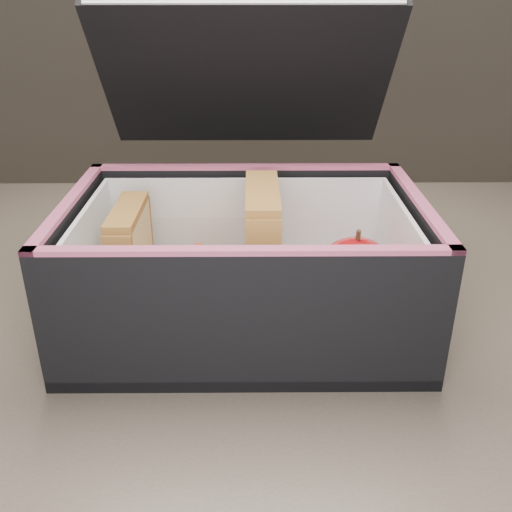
{
  "coord_description": "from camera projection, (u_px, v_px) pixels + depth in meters",
  "views": [
    {
      "loc": [
        0.02,
        -0.48,
        1.05
      ],
      "look_at": [
        0.02,
        -0.0,
        0.81
      ],
      "focal_mm": 40.0,
      "sensor_mm": 36.0,
      "label": 1
    }
  ],
  "objects": [
    {
      "name": "plastic_tub",
      "position": [
        198.0,
        275.0,
        0.53
      ],
      "size": [
        0.16,
        0.12,
        0.07
      ],
      "primitive_type": null,
      "color": "white",
      "rests_on": "lunch_bag"
    },
    {
      "name": "sandwich_right",
      "position": [
        262.0,
        249.0,
        0.52
      ],
      "size": [
        0.03,
        0.1,
        0.12
      ],
      "color": "#D8C482",
      "rests_on": "plastic_tub"
    },
    {
      "name": "paper_napkin",
      "position": [
        348.0,
        303.0,
        0.54
      ],
      "size": [
        0.09,
        0.09,
        0.01
      ],
      "primitive_type": "cube",
      "rotation": [
        0.0,
        0.0,
        -0.34
      ],
      "color": "white",
      "rests_on": "lunch_bag"
    },
    {
      "name": "sandwich_left",
      "position": [
        132.0,
        258.0,
        0.52
      ],
      "size": [
        0.02,
        0.09,
        0.1
      ],
      "color": "#D8C482",
      "rests_on": "plastic_tub"
    },
    {
      "name": "lunch_bag",
      "position": [
        245.0,
        255.0,
        0.52
      ],
      "size": [
        0.31,
        0.34,
        0.28
      ],
      "color": "black",
      "rests_on": "kitchen_table"
    },
    {
      "name": "red_apple",
      "position": [
        355.0,
        273.0,
        0.52
      ],
      "size": [
        0.08,
        0.08,
        0.08
      ],
      "rotation": [
        0.0,
        0.0,
        -0.11
      ],
      "color": "#8B0A00",
      "rests_on": "paper_napkin"
    },
    {
      "name": "carrot_sticks",
      "position": [
        194.0,
        289.0,
        0.53
      ],
      "size": [
        0.05,
        0.16,
        0.03
      ],
      "color": "red",
      "rests_on": "plastic_tub"
    },
    {
      "name": "kitchen_table",
      "position": [
        237.0,
        388.0,
        0.6
      ],
      "size": [
        1.2,
        0.8,
        0.75
      ],
      "color": "#64584B",
      "rests_on": "ground"
    }
  ]
}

